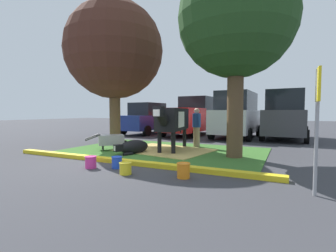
{
  "coord_description": "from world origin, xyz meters",
  "views": [
    {
      "loc": [
        4.51,
        -5.95,
        1.42
      ],
      "look_at": [
        0.45,
        2.38,
        0.9
      ],
      "focal_mm": 26.32,
      "sensor_mm": 36.0,
      "label": 1
    }
  ],
  "objects_px": {
    "wheelbarrow": "(112,140)",
    "bucket_orange": "(183,170)",
    "cow_holstein": "(172,120)",
    "suv_black": "(237,115)",
    "shade_tree_right": "(236,20)",
    "bucket_yellow": "(125,168)",
    "suv_dark_grey": "(286,115)",
    "bucket_pink": "(91,162)",
    "sedan_blue": "(148,119)",
    "parking_sign": "(317,106)",
    "shade_tree_left": "(114,50)",
    "bucket_blue": "(117,162)",
    "person_handler": "(197,126)",
    "pickup_truck_maroon": "(192,117)",
    "calf_lying": "(133,147)"
  },
  "relations": [
    {
      "from": "wheelbarrow",
      "to": "bucket_orange",
      "type": "distance_m",
      "value": 4.55
    },
    {
      "from": "cow_holstein",
      "to": "suv_black",
      "type": "height_order",
      "value": "suv_black"
    },
    {
      "from": "cow_holstein",
      "to": "bucket_orange",
      "type": "bearing_deg",
      "value": -61.26
    },
    {
      "from": "shade_tree_right",
      "to": "bucket_orange",
      "type": "distance_m",
      "value": 5.01
    },
    {
      "from": "bucket_yellow",
      "to": "suv_dark_grey",
      "type": "bearing_deg",
      "value": 71.55
    },
    {
      "from": "bucket_pink",
      "to": "sedan_blue",
      "type": "height_order",
      "value": "sedan_blue"
    },
    {
      "from": "parking_sign",
      "to": "sedan_blue",
      "type": "height_order",
      "value": "parking_sign"
    },
    {
      "from": "bucket_orange",
      "to": "suv_black",
      "type": "height_order",
      "value": "suv_black"
    },
    {
      "from": "shade_tree_left",
      "to": "cow_holstein",
      "type": "xyz_separation_m",
      "value": [
        2.89,
        -0.37,
        -2.89
      ]
    },
    {
      "from": "shade_tree_right",
      "to": "wheelbarrow",
      "type": "distance_m",
      "value": 5.85
    },
    {
      "from": "bucket_blue",
      "to": "bucket_orange",
      "type": "bearing_deg",
      "value": -4.06
    },
    {
      "from": "wheelbarrow",
      "to": "parking_sign",
      "type": "bearing_deg",
      "value": -21.26
    },
    {
      "from": "bucket_orange",
      "to": "suv_black",
      "type": "distance_m",
      "value": 9.14
    },
    {
      "from": "person_handler",
      "to": "pickup_truck_maroon",
      "type": "distance_m",
      "value": 5.35
    },
    {
      "from": "sedan_blue",
      "to": "pickup_truck_maroon",
      "type": "distance_m",
      "value": 2.93
    },
    {
      "from": "wheelbarrow",
      "to": "bucket_yellow",
      "type": "bearing_deg",
      "value": -46.4
    },
    {
      "from": "person_handler",
      "to": "sedan_blue",
      "type": "bearing_deg",
      "value": 138.1
    },
    {
      "from": "bucket_pink",
      "to": "shade_tree_right",
      "type": "bearing_deg",
      "value": 45.66
    },
    {
      "from": "wheelbarrow",
      "to": "sedan_blue",
      "type": "height_order",
      "value": "sedan_blue"
    },
    {
      "from": "suv_black",
      "to": "shade_tree_right",
      "type": "bearing_deg",
      "value": -80.14
    },
    {
      "from": "wheelbarrow",
      "to": "calf_lying",
      "type": "bearing_deg",
      "value": -15.3
    },
    {
      "from": "shade_tree_right",
      "to": "parking_sign",
      "type": "xyz_separation_m",
      "value": [
        1.92,
        -2.98,
        -2.7
      ]
    },
    {
      "from": "shade_tree_right",
      "to": "sedan_blue",
      "type": "xyz_separation_m",
      "value": [
        -6.79,
        6.13,
        -3.23
      ]
    },
    {
      "from": "wheelbarrow",
      "to": "pickup_truck_maroon",
      "type": "height_order",
      "value": "pickup_truck_maroon"
    },
    {
      "from": "cow_holstein",
      "to": "parking_sign",
      "type": "relative_size",
      "value": 1.44
    },
    {
      "from": "person_handler",
      "to": "bucket_pink",
      "type": "distance_m",
      "value": 4.95
    },
    {
      "from": "cow_holstein",
      "to": "suv_black",
      "type": "xyz_separation_m",
      "value": [
        1.24,
        5.8,
        0.12
      ]
    },
    {
      "from": "cow_holstein",
      "to": "sedan_blue",
      "type": "height_order",
      "value": "sedan_blue"
    },
    {
      "from": "shade_tree_right",
      "to": "cow_holstein",
      "type": "distance_m",
      "value": 3.86
    },
    {
      "from": "bucket_blue",
      "to": "suv_black",
      "type": "bearing_deg",
      "value": 81.49
    },
    {
      "from": "bucket_orange",
      "to": "pickup_truck_maroon",
      "type": "xyz_separation_m",
      "value": [
        -3.39,
        9.53,
        0.94
      ]
    },
    {
      "from": "shade_tree_right",
      "to": "suv_dark_grey",
      "type": "height_order",
      "value": "shade_tree_right"
    },
    {
      "from": "wheelbarrow",
      "to": "bucket_pink",
      "type": "bearing_deg",
      "value": -61.52
    },
    {
      "from": "bucket_yellow",
      "to": "sedan_blue",
      "type": "distance_m",
      "value": 10.61
    },
    {
      "from": "suv_dark_grey",
      "to": "bucket_orange",
      "type": "bearing_deg",
      "value": -101.5
    },
    {
      "from": "cow_holstein",
      "to": "sedan_blue",
      "type": "bearing_deg",
      "value": 127.79
    },
    {
      "from": "bucket_yellow",
      "to": "suv_black",
      "type": "distance_m",
      "value": 9.45
    },
    {
      "from": "pickup_truck_maroon",
      "to": "parking_sign",
      "type": "bearing_deg",
      "value": -58.71
    },
    {
      "from": "parking_sign",
      "to": "bucket_pink",
      "type": "xyz_separation_m",
      "value": [
        -4.92,
        -0.09,
        -1.36
      ]
    },
    {
      "from": "shade_tree_left",
      "to": "sedan_blue",
      "type": "bearing_deg",
      "value": 106.41
    },
    {
      "from": "bucket_blue",
      "to": "suv_dark_grey",
      "type": "height_order",
      "value": "suv_dark_grey"
    },
    {
      "from": "shade_tree_left",
      "to": "bucket_orange",
      "type": "height_order",
      "value": "shade_tree_left"
    },
    {
      "from": "suv_black",
      "to": "bucket_blue",
      "type": "bearing_deg",
      "value": -98.51
    },
    {
      "from": "suv_dark_grey",
      "to": "calf_lying",
      "type": "bearing_deg",
      "value": -122.22
    },
    {
      "from": "shade_tree_left",
      "to": "parking_sign",
      "type": "relative_size",
      "value": 2.83
    },
    {
      "from": "bucket_blue",
      "to": "suv_dark_grey",
      "type": "relative_size",
      "value": 0.06
    },
    {
      "from": "bucket_blue",
      "to": "suv_black",
      "type": "xyz_separation_m",
      "value": [
        1.34,
        8.93,
        1.11
      ]
    },
    {
      "from": "calf_lying",
      "to": "shade_tree_left",
      "type": "bearing_deg",
      "value": 141.81
    },
    {
      "from": "shade_tree_left",
      "to": "bucket_yellow",
      "type": "relative_size",
      "value": 20.76
    },
    {
      "from": "person_handler",
      "to": "suv_dark_grey",
      "type": "xyz_separation_m",
      "value": [
        3.23,
        4.76,
        0.42
      ]
    }
  ]
}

